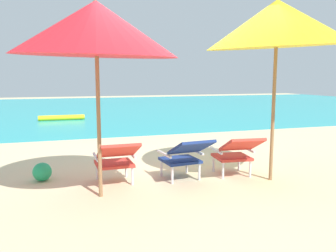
# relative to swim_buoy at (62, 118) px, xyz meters

# --- Properties ---
(ground_plane) EXTENTS (40.00, 40.00, 0.00)m
(ground_plane) POSITION_rel_swim_buoy_xyz_m (1.63, -3.89, -0.10)
(ground_plane) COLOR beige
(ocean_band) EXTENTS (40.00, 18.00, 0.01)m
(ocean_band) POSITION_rel_swim_buoy_xyz_m (1.63, 4.84, -0.09)
(ocean_band) COLOR #28B2B7
(ocean_band) RESTS_ON ground_plane
(swim_buoy) EXTENTS (1.60, 0.18, 0.18)m
(swim_buoy) POSITION_rel_swim_buoy_xyz_m (0.00, 0.00, 0.00)
(swim_buoy) COLOR yellow
(swim_buoy) RESTS_ON ocean_band
(lounge_chair_left) EXTENTS (0.56, 0.89, 0.68)m
(lounge_chair_left) POSITION_rel_swim_buoy_xyz_m (0.71, -8.08, 0.31)
(lounge_chair_left) COLOR red
(lounge_chair_left) RESTS_ON ground_plane
(lounge_chair_center) EXTENTS (0.62, 0.92, 0.68)m
(lounge_chair_center) POSITION_rel_swim_buoy_xyz_m (1.71, -8.18, 0.31)
(lounge_chair_center) COLOR navy
(lounge_chair_center) RESTS_ON ground_plane
(lounge_chair_right) EXTENTS (0.62, 0.92, 0.68)m
(lounge_chair_right) POSITION_rel_swim_buoy_xyz_m (2.52, -8.22, 0.31)
(lounge_chair_right) COLOR red
(lounge_chair_right) RESTS_ON ground_plane
(beach_umbrella_left) EXTENTS (2.50, 2.52, 2.47)m
(beach_umbrella_left) POSITION_rel_swim_buoy_xyz_m (0.45, -8.45, 2.00)
(beach_umbrella_left) COLOR olive
(beach_umbrella_left) RESTS_ON ground_plane
(beach_umbrella_right) EXTENTS (2.80, 2.79, 2.67)m
(beach_umbrella_right) POSITION_rel_swim_buoy_xyz_m (2.96, -8.49, 2.17)
(beach_umbrella_right) COLOR olive
(beach_umbrella_right) RESTS_ON ground_plane
(beach_ball) EXTENTS (0.28, 0.28, 0.28)m
(beach_ball) POSITION_rel_swim_buoy_xyz_m (-0.30, -7.52, 0.04)
(beach_ball) COLOR #1E9E60
(beach_ball) RESTS_ON ground_plane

